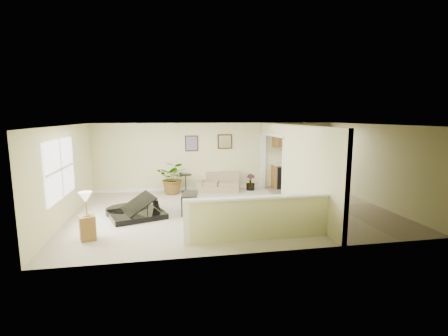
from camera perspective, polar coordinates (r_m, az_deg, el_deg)
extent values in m
plane|color=beige|center=(9.59, 1.59, -7.50)|extent=(9.00, 9.00, 0.00)
cube|color=beige|center=(12.24, -1.25, 2.09)|extent=(9.00, 0.04, 2.50)
cube|color=beige|center=(6.46, 7.07, -4.28)|extent=(9.00, 0.04, 2.50)
cube|color=beige|center=(9.49, -26.03, -0.86)|extent=(0.04, 6.00, 2.50)
cube|color=beige|center=(11.14, 24.93, 0.55)|extent=(0.04, 6.00, 2.50)
cube|color=silver|center=(9.20, 1.66, 7.60)|extent=(9.00, 6.00, 0.04)
cube|color=gray|center=(10.67, 18.49, -6.25)|extent=(2.70, 6.00, 0.01)
cube|color=beige|center=(8.75, 14.88, -1.01)|extent=(0.12, 3.60, 2.50)
cube|color=beige|center=(11.40, 8.75, 6.77)|extent=(0.12, 2.35, 0.40)
cube|color=beige|center=(7.36, 6.46, -8.87)|extent=(3.30, 0.12, 0.95)
cube|color=white|center=(7.22, 6.53, -5.17)|extent=(3.40, 0.22, 0.05)
cube|color=white|center=(7.07, -6.63, -9.40)|extent=(0.14, 0.14, 1.00)
cube|color=white|center=(8.98, -26.88, -0.14)|extent=(0.05, 2.15, 1.45)
cube|color=#391E14|center=(12.05, -5.71, 4.32)|extent=(0.48, 0.03, 0.58)
cube|color=#7E5064|center=(12.03, -5.71, 4.32)|extent=(0.40, 0.01, 0.50)
cube|color=#391E14|center=(12.21, 0.16, 4.66)|extent=(0.55, 0.03, 0.55)
cube|color=silver|center=(12.19, 0.17, 4.66)|extent=(0.46, 0.01, 0.46)
cube|color=brown|center=(13.00, 13.50, -1.32)|extent=(2.30, 0.60, 0.90)
cube|color=beige|center=(12.93, 13.58, 0.73)|extent=(2.36, 0.65, 0.04)
cube|color=black|center=(12.70, 10.20, -1.54)|extent=(0.60, 0.60, 0.84)
cube|color=brown|center=(12.93, 13.53, 5.33)|extent=(2.30, 0.35, 0.75)
cube|color=black|center=(9.13, -15.19, -3.87)|extent=(1.71, 1.59, 0.29)
cylinder|color=black|center=(9.66, -15.78, -3.20)|extent=(1.19, 1.19, 0.29)
cube|color=white|center=(9.10, -9.97, -3.98)|extent=(0.51, 0.98, 0.02)
cube|color=black|center=(9.18, -15.80, -2.17)|extent=(1.40, 1.40, 0.65)
cube|color=black|center=(9.35, -5.96, -6.20)|extent=(0.55, 0.90, 0.56)
cube|color=#9A7E62|center=(12.07, -0.95, -3.00)|extent=(1.70, 1.22, 0.43)
cube|color=#9A7E62|center=(12.31, -1.20, -0.69)|extent=(1.53, 0.58, 0.45)
cube|color=#9A7E62|center=(11.92, -4.14, -1.73)|extent=(0.39, 0.88, 0.16)
cube|color=#9A7E62|center=(12.14, 2.18, -1.52)|extent=(0.39, 0.88, 0.16)
cylinder|color=black|center=(11.98, -6.72, -4.13)|extent=(0.32, 0.32, 0.03)
cylinder|color=black|center=(11.92, -6.74, -2.68)|extent=(0.03, 0.03, 0.63)
cylinder|color=black|center=(11.86, -6.77, -1.19)|extent=(0.45, 0.45, 0.03)
cylinder|color=black|center=(11.74, -8.83, -3.93)|extent=(0.33, 0.33, 0.23)
imported|color=#144418|center=(11.65, -8.89, -1.69)|extent=(1.31, 1.22, 1.17)
cylinder|color=black|center=(12.24, 4.66, -3.36)|extent=(0.31, 0.31, 0.22)
imported|color=#144418|center=(12.20, 4.67, -2.48)|extent=(0.39, 0.39, 0.61)
cube|color=brown|center=(7.96, -22.85, -9.66)|extent=(0.41, 0.41, 0.55)
cylinder|color=#AC8439|center=(7.88, -22.98, -7.69)|extent=(0.15, 0.15, 0.02)
cylinder|color=#AC8439|center=(7.83, -23.06, -6.40)|extent=(0.03, 0.03, 0.37)
cone|color=#FFF7D0|center=(7.77, -23.17, -4.76)|extent=(0.29, 0.29, 0.24)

